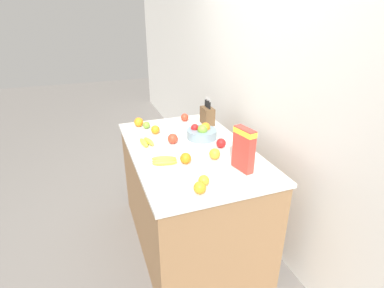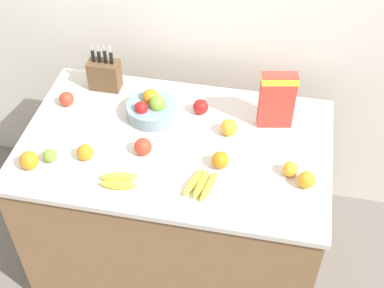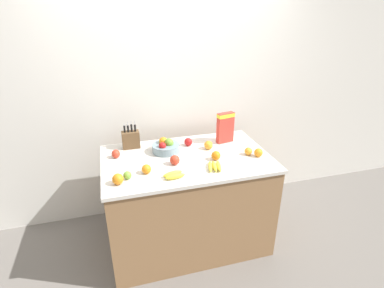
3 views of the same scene
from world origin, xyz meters
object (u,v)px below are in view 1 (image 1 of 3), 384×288
apple_middle (221,143)px  orange_near_bowl (155,130)px  knife_block (207,115)px  apple_rightmost (185,117)px  cereal_box (244,148)px  orange_front_right (200,188)px  orange_front_left (204,181)px  orange_back_center (139,122)px  orange_mid_right (186,158)px  banana_bunch_left (164,161)px  apple_front (146,125)px  fruit_bowl (202,133)px  orange_by_cereal (215,154)px  apple_near_bananas (173,139)px  banana_bunch_right (146,142)px

apple_middle → orange_near_bowl: same height
knife_block → apple_rightmost: knife_block is taller
knife_block → apple_rightmost: bearing=-130.7°
cereal_box → orange_front_right: size_ratio=3.92×
apple_middle → orange_front_left: bearing=-35.7°
orange_back_center → orange_mid_right: 0.86m
banana_bunch_left → apple_front: (-0.71, 0.02, 0.02)m
orange_near_bowl → orange_mid_right: orange_mid_right is taller
banana_bunch_left → apple_middle: 0.50m
cereal_box → orange_near_bowl: size_ratio=3.92×
fruit_bowl → orange_by_cereal: 0.40m
cereal_box → apple_middle: size_ratio=3.90×
cereal_box → orange_front_left: 0.37m
fruit_bowl → orange_front_left: 0.75m
apple_front → orange_near_bowl: (0.15, 0.05, 0.01)m
apple_middle → apple_near_bananas: size_ratio=0.93×
apple_front → apple_near_bananas: 0.43m
orange_near_bowl → orange_by_cereal: orange_by_cereal is taller
knife_block → apple_near_bananas: 0.55m
cereal_box → banana_bunch_left: size_ratio=1.55×
knife_block → orange_back_center: 0.65m
banana_bunch_right → apple_front: size_ratio=2.74×
orange_back_center → orange_by_cereal: orange_back_center is taller
apple_rightmost → knife_block: bearing=49.3°
cereal_box → orange_near_bowl: 0.94m
fruit_bowl → banana_bunch_left: fruit_bowl is taller
apple_near_bananas → orange_back_center: orange_back_center is taller
orange_back_center → orange_front_left: bearing=9.0°
knife_block → fruit_bowl: 0.35m
apple_middle → knife_block: bearing=168.9°
apple_rightmost → orange_near_bowl: size_ratio=0.98×
apple_middle → apple_front: bearing=-142.8°
apple_near_bananas → banana_bunch_left: bearing=-27.0°
apple_rightmost → orange_front_right: 1.27m
banana_bunch_right → apple_rightmost: (-0.42, 0.47, 0.02)m
banana_bunch_right → apple_middle: size_ratio=2.29×
apple_middle → orange_back_center: size_ratio=0.90×
apple_front → apple_near_bananas: apple_near_bananas is taller
apple_near_bananas → orange_front_right: 0.75m
apple_rightmost → orange_by_cereal: 0.85m
fruit_bowl → apple_front: 0.55m
apple_front → orange_front_right: (1.16, 0.07, 0.01)m
orange_near_bowl → orange_mid_right: 0.62m
cereal_box → orange_front_left: (0.10, -0.33, -0.13)m
knife_block → apple_front: size_ratio=4.14×
apple_front → orange_mid_right: orange_mid_right is taller
banana_bunch_left → apple_rightmost: apple_rightmost is taller
orange_mid_right → banana_bunch_left: bearing=-113.7°
banana_bunch_left → orange_mid_right: 0.15m
orange_front_left → orange_front_right: (0.07, -0.05, 0.00)m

